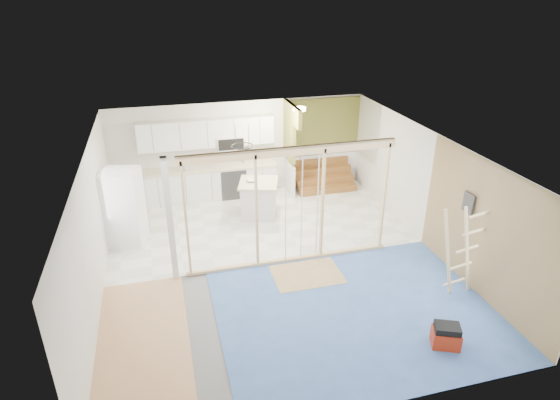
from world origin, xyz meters
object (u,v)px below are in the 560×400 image
object	(u,v)px
fridge	(125,208)
island	(259,199)
ladder	(460,251)
toolbox	(446,336)

from	to	relation	value
fridge	island	size ratio (longest dim) A/B	1.50
fridge	ladder	size ratio (longest dim) A/B	0.96
island	ladder	world-z (taller)	ladder
toolbox	island	bearing A→B (deg)	132.46
island	toolbox	distance (m)	5.81
toolbox	ladder	size ratio (longest dim) A/B	0.29
island	ladder	bearing A→B (deg)	-38.97
fridge	toolbox	world-z (taller)	fridge
toolbox	ladder	world-z (taller)	ladder
fridge	island	distance (m)	3.27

